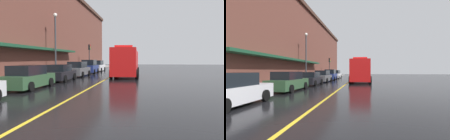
{
  "view_description": "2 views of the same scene",
  "coord_description": "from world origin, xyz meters",
  "views": [
    {
      "loc": [
        3.73,
        -6.32,
        2.05
      ],
      "look_at": [
        0.66,
        16.43,
        0.95
      ],
      "focal_mm": 37.54,
      "sensor_mm": 36.0,
      "label": 1
    },
    {
      "loc": [
        2.28,
        -5.06,
        1.7
      ],
      "look_at": [
        -2.39,
        25.49,
        1.81
      ],
      "focal_mm": 27.72,
      "sensor_mm": 36.0,
      "label": 2
    }
  ],
  "objects": [
    {
      "name": "lane_center_stripe",
      "position": [
        0.0,
        25.0,
        0.0
      ],
      "size": [
        0.16,
        70.0,
        0.01
      ],
      "primitive_type": "cube",
      "color": "gold",
      "rests_on": "ground"
    },
    {
      "name": "sidewalk_left",
      "position": [
        -6.2,
        25.0,
        0.07
      ],
      "size": [
        2.4,
        70.0,
        0.15
      ],
      "primitive_type": "cube",
      "color": "gray",
      "rests_on": "ground"
    },
    {
      "name": "parked_car_0",
      "position": [
        -4.03,
        2.23,
        0.76
      ],
      "size": [
        2.09,
        4.76,
        1.6
      ],
      "rotation": [
        0.0,
        0.0,
        1.59
      ],
      "color": "silver",
      "rests_on": "ground"
    },
    {
      "name": "parked_car_1",
      "position": [
        -4.05,
        8.7,
        0.76
      ],
      "size": [
        2.09,
        4.84,
        1.61
      ],
      "rotation": [
        0.0,
        0.0,
        1.55
      ],
      "color": "#2D5133",
      "rests_on": "ground"
    },
    {
      "name": "street_lamp_left",
      "position": [
        -5.95,
        18.58,
        4.4
      ],
      "size": [
        0.44,
        0.44,
        6.94
      ],
      "color": "#33383D",
      "rests_on": "sidewalk_left"
    },
    {
      "name": "brick_building_left",
      "position": [
        -14.19,
        24.0,
        6.35
      ],
      "size": [
        14.75,
        64.0,
        12.69
      ],
      "color": "brown",
      "rests_on": "ground"
    },
    {
      "name": "parked_car_4",
      "position": [
        -3.91,
        26.32,
        0.89
      ],
      "size": [
        2.17,
        4.58,
        1.91
      ],
      "rotation": [
        0.0,
        0.0,
        1.59
      ],
      "color": "navy",
      "rests_on": "ground"
    },
    {
      "name": "parking_meter_1",
      "position": [
        -5.35,
        31.28,
        1.06
      ],
      "size": [
        0.14,
        0.18,
        1.33
      ],
      "color": "#4C4C51",
      "rests_on": "sidewalk_left"
    },
    {
      "name": "parked_car_5",
      "position": [
        -3.88,
        31.87,
        0.84
      ],
      "size": [
        2.09,
        4.76,
        1.8
      ],
      "rotation": [
        0.0,
        0.0,
        1.56
      ],
      "color": "silver",
      "rests_on": "ground"
    },
    {
      "name": "traffic_light_near",
      "position": [
        -5.29,
        32.05,
        3.16
      ],
      "size": [
        0.38,
        0.36,
        4.3
      ],
      "color": "#232326",
      "rests_on": "sidewalk_left"
    },
    {
      "name": "parked_car_2",
      "position": [
        -3.9,
        14.46,
        0.72
      ],
      "size": [
        2.0,
        4.35,
        1.53
      ],
      "rotation": [
        0.0,
        0.0,
        1.56
      ],
      "color": "black",
      "rests_on": "ground"
    },
    {
      "name": "parked_car_3",
      "position": [
        -3.9,
        20.28,
        0.81
      ],
      "size": [
        2.13,
        4.65,
        1.72
      ],
      "rotation": [
        0.0,
        0.0,
        1.56
      ],
      "color": "#595B60",
      "rests_on": "ground"
    },
    {
      "name": "parking_meter_0",
      "position": [
        -5.35,
        4.33,
        1.06
      ],
      "size": [
        0.14,
        0.18,
        1.33
      ],
      "color": "#4C4C51",
      "rests_on": "sidewalk_left"
    },
    {
      "name": "ground_plane",
      "position": [
        0.0,
        25.0,
        0.0
      ],
      "size": [
        112.0,
        112.0,
        0.0
      ],
      "primitive_type": "plane",
      "color": "black"
    },
    {
      "name": "fire_truck",
      "position": [
        1.72,
        20.46,
        1.63
      ],
      "size": [
        2.93,
        9.14,
        3.41
      ],
      "rotation": [
        0.0,
        0.0,
        -1.57
      ],
      "color": "red",
      "rests_on": "ground"
    }
  ]
}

